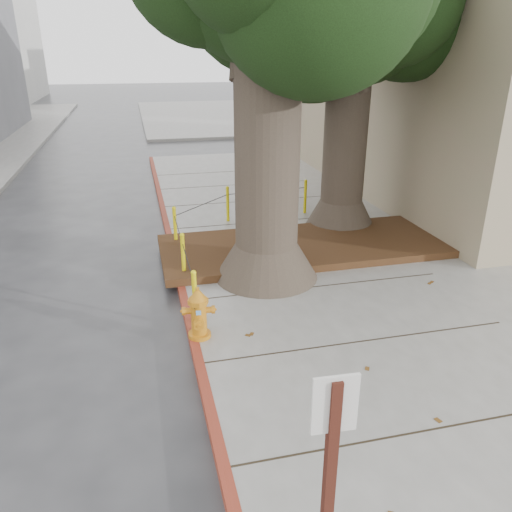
{
  "coord_description": "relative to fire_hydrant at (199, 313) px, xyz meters",
  "views": [
    {
      "loc": [
        -2.63,
        -6.07,
        4.34
      ],
      "look_at": [
        -0.79,
        1.53,
        1.1
      ],
      "focal_mm": 35.0,
      "sensor_mm": 36.0,
      "label": 1
    }
  ],
  "objects": [
    {
      "name": "fire_hydrant",
      "position": [
        0.0,
        0.0,
        0.0
      ],
      "size": [
        0.45,
        0.42,
        0.86
      ],
      "rotation": [
        0.0,
        0.0,
        -0.12
      ],
      "color": "orange",
      "rests_on": "sidewalk_main"
    },
    {
      "name": "bollard_ring",
      "position": [
        1.03,
        3.64,
        0.1
      ],
      "size": [
        3.79,
        5.39,
        0.95
      ],
      "color": "#D5C20B",
      "rests_on": "sidewalk_main"
    },
    {
      "name": "ground",
      "position": [
        1.9,
        -0.73,
        -0.57
      ],
      "size": [
        140.0,
        140.0,
        0.0
      ],
      "primitive_type": "plane",
      "color": "#28282B",
      "rests_on": "ground"
    },
    {
      "name": "planter_bed",
      "position": [
        2.8,
        3.17,
        -0.34
      ],
      "size": [
        6.4,
        2.6,
        0.16
      ],
      "primitive_type": "cube",
      "color": "black",
      "rests_on": "sidewalk_main"
    },
    {
      "name": "sidewalk_far",
      "position": [
        7.9,
        29.27,
        -0.49
      ],
      "size": [
        16.0,
        20.0,
        0.15
      ],
      "primitive_type": "cube",
      "color": "slate",
      "rests_on": "ground"
    },
    {
      "name": "tree_far",
      "position": [
        4.54,
        4.59,
        4.45
      ],
      "size": [
        4.5,
        3.8,
        7.17
      ],
      "color": "#4C3F33",
      "rests_on": "sidewalk_main"
    },
    {
      "name": "building_side_white",
      "position": [
        17.9,
        25.27,
        3.93
      ],
      "size": [
        10.0,
        10.0,
        9.0
      ],
      "primitive_type": "cube",
      "color": "silver",
      "rests_on": "ground"
    },
    {
      "name": "car_red",
      "position": [
        14.06,
        16.94,
        -0.03
      ],
      "size": [
        3.27,
        1.19,
        1.07
      ],
      "primitive_type": "imported",
      "rotation": [
        0.0,
        0.0,
        1.55
      ],
      "color": "maroon",
      "rests_on": "ground"
    },
    {
      "name": "car_silver",
      "position": [
        7.36,
        16.39,
        0.04
      ],
      "size": [
        3.66,
        1.78,
        1.2
      ],
      "primitive_type": "imported",
      "rotation": [
        0.0,
        0.0,
        1.67
      ],
      "color": "#B4B3B9",
      "rests_on": "ground"
    },
    {
      "name": "curb_red",
      "position": [
        -0.1,
        1.77,
        -0.49
      ],
      "size": [
        0.14,
        26.0,
        0.16
      ],
      "primitive_type": "cube",
      "color": "maroon",
      "rests_on": "ground"
    },
    {
      "name": "building_side_grey",
      "position": [
        23.9,
        31.27,
        5.43
      ],
      "size": [
        12.0,
        14.0,
        12.0
      ],
      "primitive_type": "cube",
      "color": "slate",
      "rests_on": "ground"
    }
  ]
}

